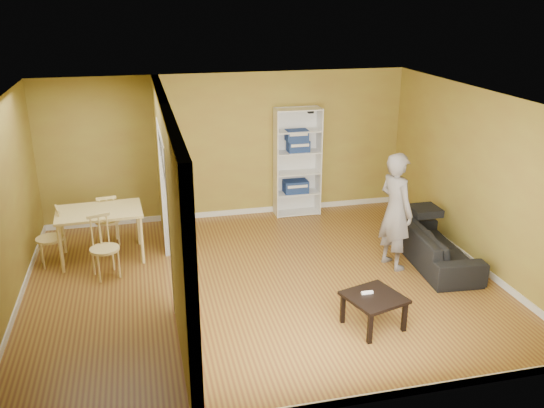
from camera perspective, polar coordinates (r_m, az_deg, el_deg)
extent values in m
plane|color=olive|center=(8.24, -1.04, -7.79)|extent=(6.50, 6.50, 0.00)
plane|color=white|center=(7.39, -1.17, 10.34)|extent=(6.50, 6.50, 0.00)
plane|color=olive|center=(10.31, -4.37, 5.67)|extent=(6.50, 0.00, 6.50)
plane|color=olive|center=(5.29, 5.33, -8.79)|extent=(6.50, 0.00, 6.50)
plane|color=olive|center=(7.76, -25.28, -1.11)|extent=(0.00, 5.50, 5.50)
plane|color=olive|center=(8.95, 19.69, 2.32)|extent=(0.00, 5.50, 5.50)
cube|color=black|center=(10.46, 3.84, 9.25)|extent=(0.10, 0.10, 0.10)
imported|color=#2E2E2F|center=(9.02, 15.91, -3.48)|extent=(1.96, 0.96, 0.73)
imported|color=slate|center=(8.53, 12.23, 0.27)|extent=(0.87, 0.76, 2.06)
cube|color=white|center=(10.36, 0.35, 4.02)|extent=(0.02, 0.36, 1.98)
cube|color=white|center=(10.58, 4.64, 4.28)|extent=(0.02, 0.36, 1.98)
cube|color=white|center=(10.62, 2.27, 4.40)|extent=(0.83, 0.02, 1.98)
cube|color=white|center=(10.77, 2.44, -0.81)|extent=(0.79, 0.36, 0.02)
cube|color=white|center=(10.64, 2.47, 1.14)|extent=(0.79, 0.36, 0.02)
cube|color=white|center=(10.52, 2.50, 3.14)|extent=(0.79, 0.36, 0.02)
cube|color=white|center=(10.41, 2.53, 5.18)|extent=(0.79, 0.36, 0.02)
cube|color=white|center=(10.32, 2.57, 7.25)|extent=(0.79, 0.36, 0.02)
cube|color=white|center=(10.24, 2.60, 9.37)|extent=(0.79, 0.36, 0.02)
cube|color=navy|center=(10.59, 2.36, 1.76)|extent=(0.44, 0.29, 0.22)
cube|color=#0F1253|center=(10.39, 2.61, 5.76)|extent=(0.39, 0.25, 0.20)
cube|color=navy|center=(10.33, 2.47, 6.83)|extent=(0.39, 0.25, 0.20)
cube|color=black|center=(7.14, 10.10, -9.10)|extent=(0.63, 0.63, 0.04)
cube|color=black|center=(6.95, 8.80, -11.93)|extent=(0.05, 0.05, 0.38)
cube|color=black|center=(7.14, 12.81, -11.26)|extent=(0.05, 0.05, 0.38)
cube|color=black|center=(7.37, 7.27, -9.85)|extent=(0.05, 0.05, 0.38)
cube|color=black|center=(7.55, 11.08, -9.29)|extent=(0.05, 0.05, 0.38)
cube|color=white|center=(7.16, 9.41, -8.65)|extent=(0.15, 0.04, 0.03)
cube|color=#EFD57B|center=(9.06, -16.77, -0.72)|extent=(1.26, 0.84, 0.04)
cylinder|color=#EFD57B|center=(8.93, -20.32, -4.18)|extent=(0.05, 0.05, 0.75)
cylinder|color=#EFD57B|center=(8.84, -12.90, -3.63)|extent=(0.05, 0.05, 0.75)
cylinder|color=#EFD57B|center=(9.60, -19.87, -2.43)|extent=(0.05, 0.05, 0.75)
cylinder|color=#EFD57B|center=(9.52, -12.99, -1.90)|extent=(0.05, 0.05, 0.75)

